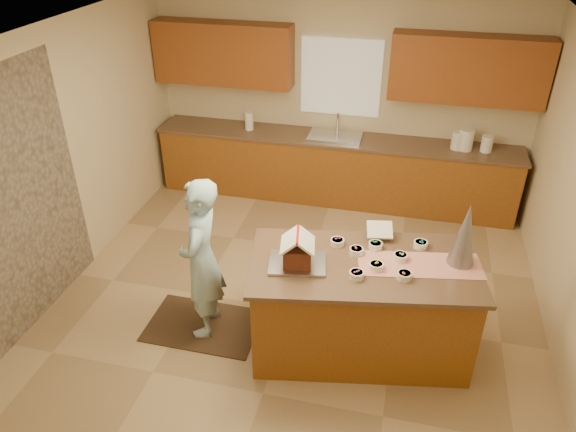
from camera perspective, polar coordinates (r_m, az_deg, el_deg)
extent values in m
plane|color=tan|center=(5.73, 0.51, -9.74)|extent=(5.50, 5.50, 0.00)
plane|color=silver|center=(4.46, 0.68, 17.54)|extent=(5.50, 5.50, 0.00)
plane|color=beige|center=(7.44, 5.50, 12.15)|extent=(5.50, 5.50, 0.00)
plane|color=beige|center=(5.97, -23.58, 4.71)|extent=(5.50, 5.50, 0.00)
plane|color=gray|center=(5.46, -27.80, 0.02)|extent=(0.00, 2.50, 2.50)
cube|color=white|center=(7.32, 5.58, 14.30)|extent=(1.05, 0.03, 1.00)
cube|color=brown|center=(7.51, 4.80, 4.85)|extent=(4.80, 0.60, 0.88)
cube|color=brown|center=(7.32, 4.96, 8.09)|extent=(4.85, 0.63, 0.04)
cube|color=brown|center=(7.48, -6.83, 16.58)|extent=(1.85, 0.35, 0.80)
cube|color=brown|center=(7.07, 18.41, 14.41)|extent=(1.85, 0.35, 0.80)
cube|color=silver|center=(7.32, 4.95, 8.01)|extent=(0.70, 0.45, 0.12)
cylinder|color=silver|center=(7.43, 5.24, 9.75)|extent=(0.03, 0.03, 0.28)
cube|color=brown|center=(5.07, 7.62, -9.58)|extent=(2.04, 1.27, 0.93)
cube|color=brown|center=(4.77, 8.02, -5.14)|extent=(2.14, 1.37, 0.04)
cube|color=red|center=(4.82, 13.68, -5.00)|extent=(1.11, 0.56, 0.01)
cube|color=silver|center=(4.69, 0.99, -5.00)|extent=(0.54, 0.44, 0.03)
cube|color=white|center=(5.05, 9.61, -1.44)|extent=(0.26, 0.22, 0.10)
cone|color=#ABADB7|center=(4.79, 18.10, -1.89)|extent=(0.27, 0.27, 0.58)
cube|color=black|center=(5.60, -8.85, -11.28)|extent=(1.10, 0.72, 0.01)
imported|color=#A9D6F0|center=(5.07, -9.06, -4.53)|extent=(0.46, 0.64, 1.62)
cylinder|color=white|center=(7.23, 17.43, 7.59)|extent=(0.16, 0.16, 0.23)
cylinder|color=white|center=(7.23, 18.19, 7.64)|extent=(0.19, 0.19, 0.27)
cylinder|color=white|center=(7.27, 20.17, 7.13)|extent=(0.14, 0.14, 0.21)
cylinder|color=white|center=(7.52, -4.11, 9.93)|extent=(0.11, 0.11, 0.25)
cube|color=#5B2918|center=(4.63, 1.00, -4.02)|extent=(0.27, 0.29, 0.17)
cube|color=white|center=(4.55, 0.17, -2.53)|extent=(0.20, 0.32, 0.13)
cube|color=white|center=(4.55, 1.87, -2.58)|extent=(0.20, 0.32, 0.13)
cylinder|color=red|center=(4.52, 1.02, -1.92)|extent=(0.07, 0.29, 0.02)
cylinder|color=#D54725|center=(4.85, 7.20, -3.67)|extent=(0.13, 0.13, 0.06)
cylinder|color=orange|center=(4.63, 12.13, -6.13)|extent=(0.13, 0.13, 0.06)
cylinder|color=#953179|center=(4.95, 5.21, -2.75)|extent=(0.13, 0.13, 0.06)
cylinder|color=green|center=(4.95, 9.18, -3.09)|extent=(0.13, 0.13, 0.06)
cylinder|color=silver|center=(4.84, 11.73, -4.23)|extent=(0.13, 0.13, 0.06)
cylinder|color=#31B4B8|center=(5.04, 13.76, -2.91)|extent=(0.13, 0.13, 0.06)
cylinder|color=#C1E524|center=(4.69, 9.25, -5.24)|extent=(0.13, 0.13, 0.06)
cylinder|color=pink|center=(4.57, 7.23, -6.13)|extent=(0.13, 0.13, 0.06)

